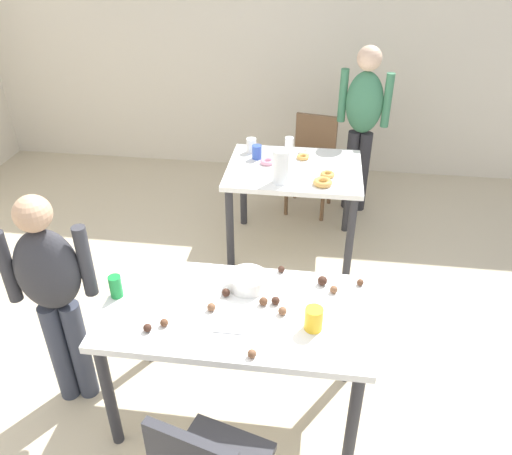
% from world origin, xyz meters
% --- Properties ---
extents(ground_plane, '(6.40, 6.40, 0.00)m').
position_xyz_m(ground_plane, '(0.00, 0.00, 0.00)').
color(ground_plane, beige).
extents(wall_back, '(6.40, 0.10, 2.60)m').
position_xyz_m(wall_back, '(0.00, 3.20, 1.30)').
color(wall_back, beige).
rests_on(wall_back, ground_plane).
extents(dining_table_near, '(1.35, 0.72, 0.75)m').
position_xyz_m(dining_table_near, '(0.01, -0.12, 0.65)').
color(dining_table_near, white).
rests_on(dining_table_near, ground_plane).
extents(dining_table_far, '(1.03, 0.80, 0.75)m').
position_xyz_m(dining_table_far, '(0.19, 1.56, 0.64)').
color(dining_table_far, white).
rests_on(dining_table_far, ground_plane).
extents(chair_far_table, '(0.47, 0.47, 0.87)m').
position_xyz_m(chair_far_table, '(0.31, 2.31, 0.50)').
color(chair_far_table, brown).
rests_on(chair_far_table, ground_plane).
extents(person_girl_near, '(0.45, 0.28, 1.34)m').
position_xyz_m(person_girl_near, '(-0.94, -0.14, 0.79)').
color(person_girl_near, '#383D4C').
rests_on(person_girl_near, ground_plane).
extents(person_adult_far, '(0.45, 0.27, 1.51)m').
position_xyz_m(person_adult_far, '(0.73, 2.32, 0.90)').
color(person_adult_far, '#28282D').
rests_on(person_adult_far, ground_plane).
extents(mixing_bowl, '(0.21, 0.21, 0.08)m').
position_xyz_m(mixing_bowl, '(0.04, 0.07, 0.79)').
color(mixing_bowl, white).
rests_on(mixing_bowl, dining_table_near).
extents(soda_can, '(0.07, 0.07, 0.12)m').
position_xyz_m(soda_can, '(-0.62, -0.10, 0.81)').
color(soda_can, '#198438').
rests_on(soda_can, dining_table_near).
extents(fork_near, '(0.17, 0.02, 0.01)m').
position_xyz_m(fork_near, '(-0.01, -0.29, 0.75)').
color(fork_near, silver).
rests_on(fork_near, dining_table_near).
extents(cup_near_0, '(0.09, 0.09, 0.12)m').
position_xyz_m(cup_near_0, '(0.40, -0.21, 0.81)').
color(cup_near_0, yellow).
rests_on(cup_near_0, dining_table_near).
extents(cake_ball_0, '(0.04, 0.04, 0.04)m').
position_xyz_m(cake_ball_0, '(-0.11, -0.15, 0.77)').
color(cake_ball_0, brown).
rests_on(cake_ball_0, dining_table_near).
extents(cake_ball_1, '(0.04, 0.04, 0.04)m').
position_xyz_m(cake_ball_1, '(0.14, -0.07, 0.77)').
color(cake_ball_1, brown).
rests_on(cake_ball_1, dining_table_near).
extents(cake_ball_2, '(0.04, 0.04, 0.04)m').
position_xyz_m(cake_ball_2, '(0.25, -0.13, 0.77)').
color(cake_ball_2, brown).
rests_on(cake_ball_2, dining_table_near).
extents(cake_ball_3, '(0.04, 0.04, 0.04)m').
position_xyz_m(cake_ball_3, '(-0.06, -0.03, 0.77)').
color(cake_ball_3, '#3D2319').
rests_on(cake_ball_3, dining_table_near).
extents(cake_ball_4, '(0.04, 0.04, 0.04)m').
position_xyz_m(cake_ball_4, '(0.20, -0.06, 0.77)').
color(cake_ball_4, '#3D2319').
rests_on(cake_ball_4, dining_table_near).
extents(cake_ball_5, '(0.04, 0.04, 0.04)m').
position_xyz_m(cake_ball_5, '(-0.31, -0.29, 0.77)').
color(cake_ball_5, brown).
rests_on(cake_ball_5, dining_table_near).
extents(cake_ball_6, '(0.04, 0.04, 0.04)m').
position_xyz_m(cake_ball_6, '(-0.38, -0.33, 0.77)').
color(cake_ball_6, '#3D2319').
rests_on(cake_ball_6, dining_table_near).
extents(cake_ball_7, '(0.04, 0.04, 0.04)m').
position_xyz_m(cake_ball_7, '(0.21, 0.22, 0.77)').
color(cake_ball_7, '#3D2319').
rests_on(cake_ball_7, dining_table_near).
extents(cake_ball_8, '(0.04, 0.04, 0.04)m').
position_xyz_m(cake_ball_8, '(0.14, -0.43, 0.77)').
color(cake_ball_8, brown).
rests_on(cake_ball_8, dining_table_near).
extents(cake_ball_9, '(0.04, 0.04, 0.04)m').
position_xyz_m(cake_ball_9, '(0.64, 0.16, 0.77)').
color(cake_ball_9, brown).
rests_on(cake_ball_9, dining_table_near).
extents(cake_ball_10, '(0.05, 0.05, 0.05)m').
position_xyz_m(cake_ball_10, '(0.44, 0.13, 0.78)').
color(cake_ball_10, '#3D2319').
rests_on(cake_ball_10, dining_table_near).
extents(cake_ball_11, '(0.04, 0.04, 0.04)m').
position_xyz_m(cake_ball_11, '(0.50, 0.07, 0.77)').
color(cake_ball_11, brown).
rests_on(cake_ball_11, dining_table_near).
extents(pitcher_far, '(0.12, 0.12, 0.25)m').
position_xyz_m(pitcher_far, '(0.10, 1.29, 0.88)').
color(pitcher_far, white).
rests_on(pitcher_far, dining_table_far).
extents(cup_far_0, '(0.08, 0.08, 0.11)m').
position_xyz_m(cup_far_0, '(-0.12, 1.68, 0.81)').
color(cup_far_0, '#3351B2').
rests_on(cup_far_0, dining_table_far).
extents(cup_far_1, '(0.08, 0.08, 0.11)m').
position_xyz_m(cup_far_1, '(-0.18, 1.81, 0.81)').
color(cup_far_1, white).
rests_on(cup_far_1, dining_table_far).
extents(cup_far_2, '(0.07, 0.07, 0.11)m').
position_xyz_m(cup_far_2, '(0.12, 1.88, 0.81)').
color(cup_far_2, white).
rests_on(cup_far_2, dining_table_far).
extents(donut_far_0, '(0.11, 0.11, 0.03)m').
position_xyz_m(donut_far_0, '(0.44, 1.44, 0.77)').
color(donut_far_0, gold).
rests_on(donut_far_0, dining_table_far).
extents(donut_far_1, '(0.14, 0.14, 0.04)m').
position_xyz_m(donut_far_1, '(0.41, 1.29, 0.77)').
color(donut_far_1, gold).
rests_on(donut_far_1, dining_table_far).
extents(donut_far_2, '(0.10, 0.10, 0.03)m').
position_xyz_m(donut_far_2, '(0.25, 1.83, 0.76)').
color(donut_far_2, white).
rests_on(donut_far_2, dining_table_far).
extents(donut_far_3, '(0.10, 0.10, 0.03)m').
position_xyz_m(donut_far_3, '(0.24, 1.73, 0.76)').
color(donut_far_3, gold).
rests_on(donut_far_3, dining_table_far).
extents(donut_far_4, '(0.12, 0.12, 0.03)m').
position_xyz_m(donut_far_4, '(-0.03, 1.60, 0.77)').
color(donut_far_4, pink).
rests_on(donut_far_4, dining_table_far).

